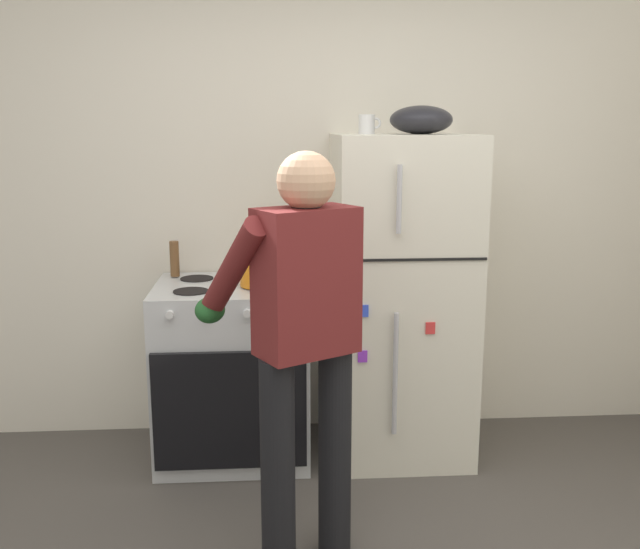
{
  "coord_description": "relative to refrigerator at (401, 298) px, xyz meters",
  "views": [
    {
      "loc": [
        -0.24,
        -1.95,
        1.69
      ],
      "look_at": [
        -0.01,
        1.32,
        1.0
      ],
      "focal_mm": 40.22,
      "sensor_mm": 36.0,
      "label": 1
    }
  ],
  "objects": [
    {
      "name": "kitchen_wall_back",
      "position": [
        -0.42,
        0.38,
        0.53
      ],
      "size": [
        6.0,
        0.1,
        2.7
      ],
      "primitive_type": "cube",
      "color": "silver",
      "rests_on": "ground"
    },
    {
      "name": "refrigerator",
      "position": [
        0.0,
        0.0,
        0.0
      ],
      "size": [
        0.68,
        0.72,
        1.64
      ],
      "color": "silver",
      "rests_on": "ground"
    },
    {
      "name": "stove_range",
      "position": [
        -0.86,
        -0.01,
        -0.37
      ],
      "size": [
        0.76,
        0.67,
        0.91
      ],
      "color": "silver",
      "rests_on": "ground"
    },
    {
      "name": "person_cook",
      "position": [
        -0.55,
        -0.95,
        0.14
      ],
      "size": [
        0.66,
        0.72,
        1.6
      ],
      "color": "black",
      "rests_on": "ground"
    },
    {
      "name": "red_pot",
      "position": [
        -0.7,
        -0.05,
        0.16
      ],
      "size": [
        0.32,
        0.22,
        0.14
      ],
      "color": "orange",
      "rests_on": "stove_range"
    },
    {
      "name": "coffee_mug",
      "position": [
        -0.18,
        0.05,
        0.87
      ],
      "size": [
        0.11,
        0.08,
        0.1
      ],
      "color": "silver",
      "rests_on": "refrigerator"
    },
    {
      "name": "pepper_mill",
      "position": [
        -1.16,
        0.2,
        0.18
      ],
      "size": [
        0.05,
        0.05,
        0.18
      ],
      "primitive_type": "cylinder",
      "color": "brown",
      "rests_on": "stove_range"
    },
    {
      "name": "mixing_bowl",
      "position": [
        0.08,
        0.0,
        0.89
      ],
      "size": [
        0.31,
        0.31,
        0.14
      ],
      "primitive_type": "ellipsoid",
      "color": "black",
      "rests_on": "refrigerator"
    }
  ]
}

